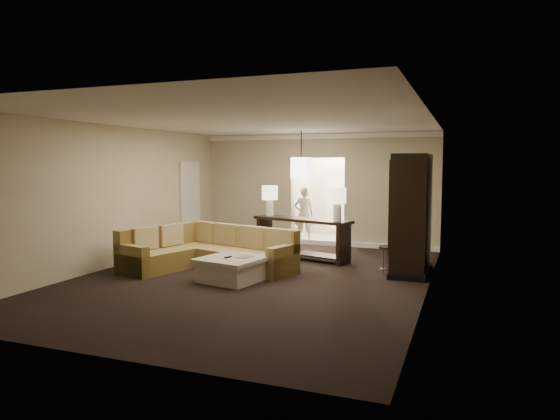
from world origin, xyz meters
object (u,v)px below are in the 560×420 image
at_px(person, 304,211).
at_px(console_table, 302,235).
at_px(coffee_table, 232,269).
at_px(drink_table, 390,254).
at_px(sectional_sofa, 208,252).
at_px(armoire, 411,216).

bearing_deg(person, console_table, 83.98).
bearing_deg(coffee_table, console_table, 78.27).
xyz_separation_m(console_table, drink_table, (1.99, -0.80, -0.16)).
distance_m(coffee_table, drink_table, 2.95).
height_order(sectional_sofa, drink_table, sectional_sofa).
relative_size(coffee_table, person, 0.76).
bearing_deg(armoire, console_table, 165.86).
xyz_separation_m(coffee_table, armoire, (2.84, 1.80, 0.85)).
bearing_deg(drink_table, sectional_sofa, -166.82).
bearing_deg(drink_table, console_table, 158.07).
distance_m(console_table, person, 2.42).
relative_size(sectional_sofa, drink_table, 6.34).
bearing_deg(console_table, coffee_table, -84.63).
height_order(coffee_table, drink_table, drink_table).
bearing_deg(sectional_sofa, armoire, 31.03).
relative_size(console_table, drink_table, 4.58).
relative_size(coffee_table, console_table, 0.52).
relative_size(coffee_table, armoire, 0.55).
height_order(console_table, person, person).
bearing_deg(console_table, armoire, 2.96).
height_order(drink_table, person, person).
bearing_deg(person, armoire, 113.62).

